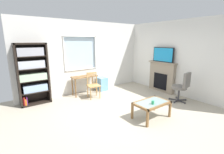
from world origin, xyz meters
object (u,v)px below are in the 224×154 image
object	(u,v)px
desk_under_window	(85,79)
tv	(163,55)
bookshelf	(32,72)
wooden_chair	(93,85)
plastic_drawer_unit	(102,84)
coffee_table	(152,104)
office_chair	(182,86)
sippy_cup	(153,102)
fireplace	(162,77)

from	to	relation	value
desk_under_window	tv	bearing A→B (deg)	-28.73
bookshelf	wooden_chair	size ratio (longest dim) A/B	2.15
bookshelf	desk_under_window	bearing A→B (deg)	-3.59
desk_under_window	wooden_chair	bearing A→B (deg)	-81.74
bookshelf	plastic_drawer_unit	xyz separation A→B (m)	(2.52, -0.06, -0.77)
tv	coffee_table	xyz separation A→B (m)	(-2.11, -1.30, -1.09)
bookshelf	office_chair	size ratio (longest dim) A/B	1.93
bookshelf	coffee_table	xyz separation A→B (m)	(2.26, -2.87, -0.67)
tv	coffee_table	size ratio (longest dim) A/B	0.96
plastic_drawer_unit	tv	xyz separation A→B (m)	(1.85, -1.51, 1.20)
desk_under_window	wooden_chair	size ratio (longest dim) A/B	1.08
wooden_chair	tv	distance (m)	2.92
bookshelf	sippy_cup	distance (m)	3.72
office_chair	bookshelf	bearing A→B (deg)	145.68
wooden_chair	fireplace	world-z (taller)	fireplace
sippy_cup	desk_under_window	bearing A→B (deg)	98.92
coffee_table	sippy_cup	xyz separation A→B (m)	(-0.09, -0.11, 0.11)
fireplace	sippy_cup	xyz separation A→B (m)	(-2.23, -1.41, -0.11)
wooden_chair	office_chair	bearing A→B (deg)	-43.87
bookshelf	coffee_table	world-z (taller)	bookshelf
wooden_chair	fireplace	size ratio (longest dim) A/B	0.75
sippy_cup	plastic_drawer_unit	bearing A→B (deg)	83.08
desk_under_window	office_chair	distance (m)	3.42
tv	office_chair	size ratio (longest dim) A/B	0.90
wooden_chair	plastic_drawer_unit	size ratio (longest dim) A/B	1.71
tv	office_chair	world-z (taller)	tv
office_chair	sippy_cup	bearing A→B (deg)	-171.06
plastic_drawer_unit	tv	size ratio (longest dim) A/B	0.59
desk_under_window	tv	xyz separation A→B (m)	(2.66, -1.46, 0.88)
wooden_chair	office_chair	xyz separation A→B (m)	(2.16, -2.07, 0.09)
sippy_cup	coffee_table	bearing A→B (deg)	49.23
plastic_drawer_unit	sippy_cup	bearing A→B (deg)	-96.92
tv	sippy_cup	size ratio (longest dim) A/B	9.96
tv	fireplace	bearing A→B (deg)	0.00
fireplace	coffee_table	distance (m)	2.51
wooden_chair	coffee_table	size ratio (longest dim) A/B	0.97
bookshelf	tv	world-z (taller)	bookshelf
bookshelf	coffee_table	distance (m)	3.71
desk_under_window	coffee_table	bearing A→B (deg)	-78.88
desk_under_window	tv	world-z (taller)	tv
plastic_drawer_unit	wooden_chair	bearing A→B (deg)	-142.28
tv	wooden_chair	bearing A→B (deg)	159.96
plastic_drawer_unit	coffee_table	distance (m)	2.83
plastic_drawer_unit	sippy_cup	world-z (taller)	sippy_cup
sippy_cup	bookshelf	bearing A→B (deg)	126.07
plastic_drawer_unit	coffee_table	xyz separation A→B (m)	(-0.26, -2.81, 0.11)
fireplace	coffee_table	world-z (taller)	fireplace
wooden_chair	sippy_cup	distance (m)	2.38
fireplace	coffee_table	size ratio (longest dim) A/B	1.28
desk_under_window	wooden_chair	xyz separation A→B (m)	(0.07, -0.51, -0.11)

